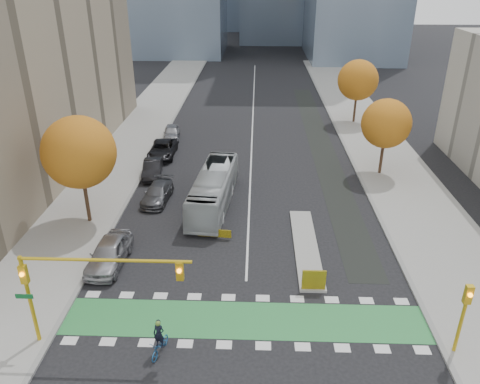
# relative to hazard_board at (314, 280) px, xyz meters

# --- Properties ---
(ground) EXTENTS (300.00, 300.00, 0.00)m
(ground) POSITION_rel_hazard_board_xyz_m (-4.00, -4.20, -0.80)
(ground) COLOR black
(ground) RESTS_ON ground
(sidewalk_west) EXTENTS (7.00, 120.00, 0.15)m
(sidewalk_west) POSITION_rel_hazard_board_xyz_m (-17.50, 15.80, -0.73)
(sidewalk_west) COLOR gray
(sidewalk_west) RESTS_ON ground
(sidewalk_east) EXTENTS (7.00, 120.00, 0.15)m
(sidewalk_east) POSITION_rel_hazard_board_xyz_m (9.50, 15.80, -0.73)
(sidewalk_east) COLOR gray
(sidewalk_east) RESTS_ON ground
(curb_west) EXTENTS (0.30, 120.00, 0.16)m
(curb_west) POSITION_rel_hazard_board_xyz_m (-14.00, 15.80, -0.73)
(curb_west) COLOR gray
(curb_west) RESTS_ON ground
(curb_east) EXTENTS (0.30, 120.00, 0.16)m
(curb_east) POSITION_rel_hazard_board_xyz_m (6.00, 15.80, -0.73)
(curb_east) COLOR gray
(curb_east) RESTS_ON ground
(bike_crossing) EXTENTS (20.00, 3.00, 0.01)m
(bike_crossing) POSITION_rel_hazard_board_xyz_m (-4.00, -2.70, -0.79)
(bike_crossing) COLOR #2A813E
(bike_crossing) RESTS_ON ground
(centre_line) EXTENTS (0.15, 70.00, 0.01)m
(centre_line) POSITION_rel_hazard_board_xyz_m (-4.00, 35.80, -0.80)
(centre_line) COLOR silver
(centre_line) RESTS_ON ground
(bike_lane_paint) EXTENTS (2.50, 50.00, 0.01)m
(bike_lane_paint) POSITION_rel_hazard_board_xyz_m (3.50, 25.80, -0.80)
(bike_lane_paint) COLOR black
(bike_lane_paint) RESTS_ON ground
(median_island) EXTENTS (1.60, 10.00, 0.16)m
(median_island) POSITION_rel_hazard_board_xyz_m (0.00, 4.80, -0.72)
(median_island) COLOR gray
(median_island) RESTS_ON ground
(hazard_board) EXTENTS (1.40, 0.12, 1.30)m
(hazard_board) POSITION_rel_hazard_board_xyz_m (0.00, 0.00, 0.00)
(hazard_board) COLOR yellow
(hazard_board) RESTS_ON median_island
(tree_west) EXTENTS (5.20, 5.20, 8.22)m
(tree_west) POSITION_rel_hazard_board_xyz_m (-16.00, 7.80, 4.82)
(tree_west) COLOR #332114
(tree_west) RESTS_ON ground
(tree_east_near) EXTENTS (4.40, 4.40, 7.08)m
(tree_east_near) POSITION_rel_hazard_board_xyz_m (8.00, 17.80, 4.06)
(tree_east_near) COLOR #332114
(tree_east_near) RESTS_ON ground
(tree_east_far) EXTENTS (4.80, 4.80, 7.65)m
(tree_east_far) POSITION_rel_hazard_board_xyz_m (8.50, 33.80, 4.44)
(tree_east_far) COLOR #332114
(tree_east_far) RESTS_ON ground
(traffic_signal_west) EXTENTS (8.53, 0.56, 5.20)m
(traffic_signal_west) POSITION_rel_hazard_board_xyz_m (-11.93, -4.71, 3.23)
(traffic_signal_west) COLOR #BF9914
(traffic_signal_west) RESTS_ON ground
(traffic_signal_east) EXTENTS (0.35, 0.43, 4.10)m
(traffic_signal_east) POSITION_rel_hazard_board_xyz_m (6.50, -4.71, 1.93)
(traffic_signal_east) COLOR #BF9914
(traffic_signal_east) RESTS_ON ground
(cyclist) EXTENTS (1.04, 1.85, 2.03)m
(cyclist) POSITION_rel_hazard_board_xyz_m (-8.13, -5.26, -0.12)
(cyclist) COLOR #1E538B
(cyclist) RESTS_ON ground
(bus) EXTENTS (3.47, 10.82, 2.96)m
(bus) POSITION_rel_hazard_board_xyz_m (-6.85, 10.82, 0.68)
(bus) COLOR #AFB4B7
(bus) RESTS_ON ground
(parked_car_a) EXTENTS (2.30, 5.15, 1.72)m
(parked_car_a) POSITION_rel_hazard_board_xyz_m (-12.85, 2.30, 0.06)
(parked_car_a) COLOR #9C9BA1
(parked_car_a) RESTS_ON ground
(parked_car_b) EXTENTS (2.04, 4.61, 1.47)m
(parked_car_b) POSITION_rel_hazard_board_xyz_m (-13.00, 16.54, -0.06)
(parked_car_b) COLOR black
(parked_car_b) RESTS_ON ground
(parked_car_c) EXTENTS (2.28, 4.85, 1.37)m
(parked_car_c) POSITION_rel_hazard_board_xyz_m (-11.56, 11.54, -0.12)
(parked_car_c) COLOR #4B4C50
(parked_car_c) RESTS_ON ground
(parked_car_d) EXTENTS (2.56, 5.40, 1.49)m
(parked_car_d) POSITION_rel_hazard_board_xyz_m (-13.00, 21.54, -0.05)
(parked_car_d) COLOR black
(parked_car_d) RESTS_ON ground
(parked_car_e) EXTENTS (2.25, 4.48, 1.47)m
(parked_car_e) POSITION_rel_hazard_board_xyz_m (-13.00, 27.01, -0.07)
(parked_car_e) COLOR #95969A
(parked_car_e) RESTS_ON ground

